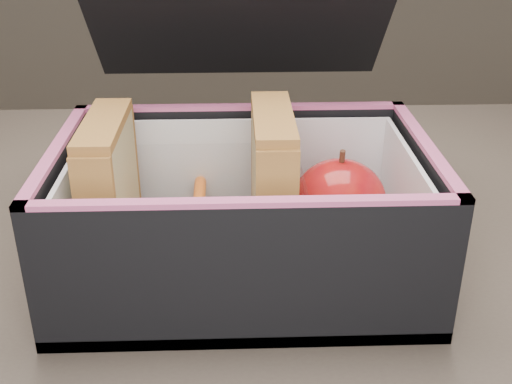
{
  "coord_description": "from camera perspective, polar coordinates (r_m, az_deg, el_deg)",
  "views": [
    {
      "loc": [
        0.02,
        -0.42,
        1.03
      ],
      "look_at": [
        0.03,
        0.01,
        0.81
      ],
      "focal_mm": 45.0,
      "sensor_mm": 36.0,
      "label": 1
    }
  ],
  "objects": [
    {
      "name": "kitchen_table",
      "position": [
        0.56,
        -3.63,
        -15.12
      ],
      "size": [
        1.2,
        0.8,
        0.75
      ],
      "color": "brown",
      "rests_on": "ground"
    },
    {
      "name": "lunch_bag",
      "position": [
        0.48,
        -1.17,
        -0.91
      ],
      "size": [
        0.27,
        0.3,
        0.23
      ],
      "color": "black",
      "rests_on": "kitchen_table"
    },
    {
      "name": "plastic_tub",
      "position": [
        0.49,
        -5.63,
        -2.06
      ],
      "size": [
        0.17,
        0.12,
        0.07
      ],
      "primitive_type": null,
      "color": "white",
      "rests_on": "lunch_bag"
    },
    {
      "name": "sandwich_left",
      "position": [
        0.49,
        -12.85,
        0.22
      ],
      "size": [
        0.03,
        0.1,
        0.11
      ],
      "color": "tan",
      "rests_on": "plastic_tub"
    },
    {
      "name": "sandwich_right",
      "position": [
        0.48,
        1.47,
        0.64
      ],
      "size": [
        0.03,
        0.1,
        0.11
      ],
      "color": "tan",
      "rests_on": "plastic_tub"
    },
    {
      "name": "carrot_sticks",
      "position": [
        0.49,
        -5.79,
        -3.83
      ],
      "size": [
        0.04,
        0.14,
        0.03
      ],
      "color": "orange",
      "rests_on": "plastic_tub"
    },
    {
      "name": "paper_napkin",
      "position": [
        0.51,
        7.19,
        -4.55
      ],
      "size": [
        0.09,
        0.09,
        0.01
      ],
      "primitive_type": "cube",
      "rotation": [
        0.0,
        0.0,
        -0.15
      ],
      "color": "white",
      "rests_on": "lunch_bag"
    },
    {
      "name": "red_apple",
      "position": [
        0.5,
        7.42,
        -0.86
      ],
      "size": [
        0.08,
        0.08,
        0.08
      ],
      "rotation": [
        0.0,
        0.0,
        -0.06
      ],
      "color": "maroon",
      "rests_on": "paper_napkin"
    }
  ]
}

